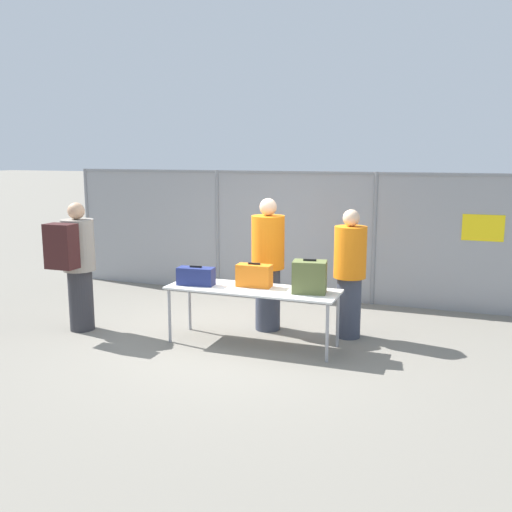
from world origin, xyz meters
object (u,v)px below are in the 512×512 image
(suitcase_navy, at_px, (196,276))
(suitcase_olive, at_px, (310,277))
(inspection_table, at_px, (253,292))
(security_worker_near, at_px, (268,263))
(security_worker_far, at_px, (350,272))
(utility_trailer, at_px, (458,265))
(traveler_hooded, at_px, (76,262))
(suitcase_orange, at_px, (254,276))

(suitcase_navy, height_order, suitcase_olive, suitcase_olive)
(suitcase_navy, bearing_deg, inspection_table, 5.60)
(security_worker_near, xyz_separation_m, security_worker_far, (1.13, 0.05, -0.06))
(inspection_table, bearing_deg, suitcase_olive, 2.18)
(security_worker_far, bearing_deg, utility_trailer, -105.77)
(traveler_hooded, height_order, utility_trailer, traveler_hooded)
(inspection_table, xyz_separation_m, traveler_hooded, (-2.46, -0.30, 0.29))
(suitcase_navy, height_order, security_worker_far, security_worker_far)
(suitcase_orange, relative_size, suitcase_olive, 1.02)
(security_worker_far, bearing_deg, suitcase_olive, 67.32)
(suitcase_navy, height_order, utility_trailer, suitcase_navy)
(suitcase_olive, distance_m, traveler_hooded, 3.22)
(traveler_hooded, distance_m, security_worker_far, 3.71)
(suitcase_olive, bearing_deg, traveler_hooded, -174.21)
(suitcase_olive, xyz_separation_m, utility_trailer, (1.68, 4.36, -0.53))
(inspection_table, height_order, traveler_hooded, traveler_hooded)
(inspection_table, relative_size, suitcase_olive, 4.95)
(inspection_table, relative_size, security_worker_far, 1.28)
(suitcase_orange, distance_m, suitcase_olive, 0.76)
(security_worker_near, distance_m, utility_trailer, 4.47)
(suitcase_olive, bearing_deg, security_worker_near, 139.40)
(suitcase_orange, height_order, security_worker_near, security_worker_near)
(traveler_hooded, height_order, security_worker_far, traveler_hooded)
(suitcase_orange, relative_size, security_worker_near, 0.25)
(suitcase_orange, height_order, security_worker_far, security_worker_far)
(inspection_table, xyz_separation_m, suitcase_navy, (-0.76, -0.07, 0.17))
(inspection_table, xyz_separation_m, security_worker_near, (-0.03, 0.69, 0.26))
(security_worker_near, distance_m, security_worker_far, 1.13)
(traveler_hooded, bearing_deg, suitcase_navy, -11.51)
(inspection_table, distance_m, security_worker_far, 1.33)
(traveler_hooded, xyz_separation_m, security_worker_far, (3.56, 1.03, -0.09))
(suitcase_olive, xyz_separation_m, security_worker_far, (0.36, 0.71, -0.06))
(suitcase_olive, height_order, utility_trailer, suitcase_olive)
(security_worker_near, xyz_separation_m, utility_trailer, (2.45, 3.70, -0.54))
(suitcase_orange, distance_m, security_worker_near, 0.59)
(suitcase_navy, relative_size, suitcase_orange, 1.09)
(security_worker_near, bearing_deg, suitcase_olive, 127.65)
(suitcase_olive, xyz_separation_m, security_worker_near, (-0.77, 0.66, 0.01))
(suitcase_orange, distance_m, traveler_hooded, 2.48)
(suitcase_orange, bearing_deg, inspection_table, -81.66)
(inspection_table, relative_size, suitcase_orange, 4.87)
(traveler_hooded, xyz_separation_m, security_worker_near, (2.43, 0.98, -0.03))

